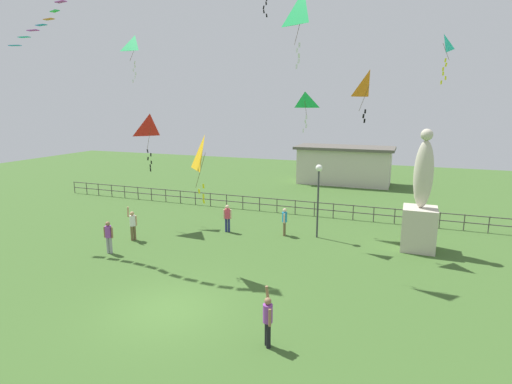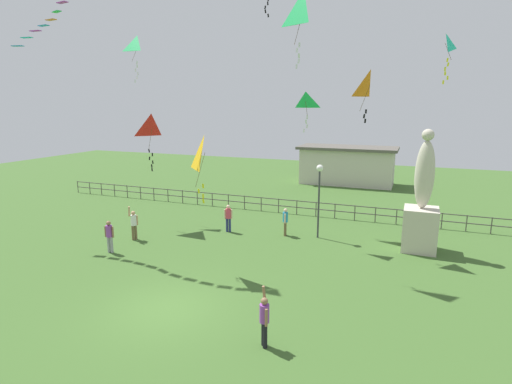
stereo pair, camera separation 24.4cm
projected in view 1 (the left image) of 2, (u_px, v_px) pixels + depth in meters
The scene contains 17 objects.
ground_plane at pixel (169, 309), 14.33m from camera, with size 80.00×80.00×0.00m, color #3D6028.
statue_monument at pixel (420, 212), 19.92m from camera, with size 1.60×1.60×5.97m.
lamppost at pixel (318, 184), 21.55m from camera, with size 0.36×0.36×4.00m.
person_0 at pixel (285, 220), 22.31m from camera, with size 0.29×0.46×1.54m.
person_1 at pixel (109, 235), 19.59m from camera, with size 0.48×0.30×1.60m.
person_2 at pixel (133, 223), 21.49m from camera, with size 0.36×0.44×1.86m.
person_3 at pixel (227, 217), 22.93m from camera, with size 0.46×0.29×1.57m.
person_4 at pixel (268, 318), 11.94m from camera, with size 0.32×0.46×1.85m.
kite_0 at pixel (151, 129), 22.78m from camera, with size 1.40×1.44×3.21m.
kite_1 at pixel (369, 86), 18.77m from camera, with size 0.99×1.00×2.37m.
kite_3 at pixel (303, 11), 17.19m from camera, with size 1.22×1.00×3.18m.
kite_4 at pixel (205, 154), 16.98m from camera, with size 1.09×1.12×2.91m.
kite_5 at pixel (305, 102), 20.09m from camera, with size 0.94×0.70×1.96m.
kite_6 at pixel (135, 47), 25.29m from camera, with size 0.99×1.05×2.77m.
kite_7 at pixel (443, 46), 20.67m from camera, with size 0.68×1.05×2.45m.
waterfront_railing at pixel (279, 204), 27.13m from camera, with size 36.02×0.06×0.95m.
pavilion_building at pixel (344, 165), 37.04m from camera, with size 8.67×3.99×3.41m.
Camera 1 is at (7.53, -11.20, 7.05)m, focal length 28.54 mm.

